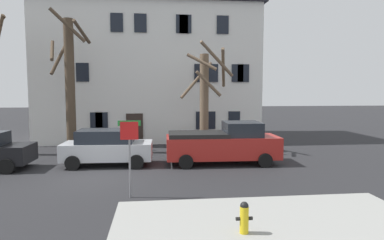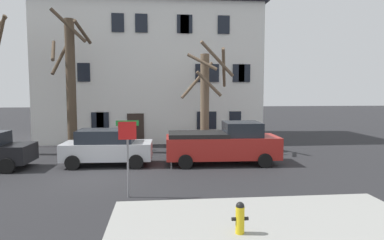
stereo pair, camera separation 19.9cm
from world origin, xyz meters
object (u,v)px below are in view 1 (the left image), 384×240
at_px(tree_bare_mid, 69,81).
at_px(car_silver_wagon, 107,147).
at_px(building_main, 150,61).
at_px(tree_bare_far, 205,96).
at_px(pickup_truck_red, 223,144).
at_px(fire_hydrant, 244,217).
at_px(street_sign_pole, 129,144).

relative_size(tree_bare_mid, car_silver_wagon, 1.88).
xyz_separation_m(building_main, tree_bare_far, (3.32, -6.29, -2.58)).
bearing_deg(pickup_truck_red, tree_bare_mid, 154.37).
bearing_deg(tree_bare_mid, fire_hydrant, -60.32).
relative_size(fire_hydrant, street_sign_pole, 0.30).
height_order(pickup_truck_red, fire_hydrant, pickup_truck_red).
distance_m(tree_bare_mid, street_sign_pole, 10.03).
distance_m(building_main, fire_hydrant, 19.12).
relative_size(tree_bare_far, fire_hydrant, 7.93).
distance_m(tree_bare_mid, fire_hydrant, 14.71).
relative_size(tree_bare_far, car_silver_wagon, 1.47).
distance_m(car_silver_wagon, fire_hydrant, 9.72).
distance_m(building_main, car_silver_wagon, 10.96).
bearing_deg(tree_bare_mid, street_sign_pole, -65.58).
distance_m(tree_bare_mid, tree_bare_far, 7.95).
bearing_deg(tree_bare_mid, car_silver_wagon, -55.47).
bearing_deg(pickup_truck_red, fire_hydrant, -98.17).
height_order(tree_bare_far, pickup_truck_red, tree_bare_far).
xyz_separation_m(building_main, fire_hydrant, (2.49, -18.19, -5.34)).
xyz_separation_m(pickup_truck_red, street_sign_pole, (-4.24, -4.92, 0.85)).
height_order(building_main, fire_hydrant, building_main).
relative_size(building_main, tree_bare_far, 2.52).
relative_size(building_main, street_sign_pole, 6.05).
bearing_deg(fire_hydrant, tree_bare_far, 86.03).
height_order(tree_bare_far, fire_hydrant, tree_bare_far).
relative_size(tree_bare_mid, fire_hydrant, 10.14).
xyz_separation_m(car_silver_wagon, fire_hydrant, (4.47, -8.62, -0.38)).
bearing_deg(tree_bare_far, fire_hydrant, -93.97).
bearing_deg(building_main, fire_hydrant, -82.21).
distance_m(car_silver_wagon, pickup_truck_red, 5.68).
relative_size(building_main, tree_bare_mid, 1.97).
bearing_deg(building_main, tree_bare_far, -62.22).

